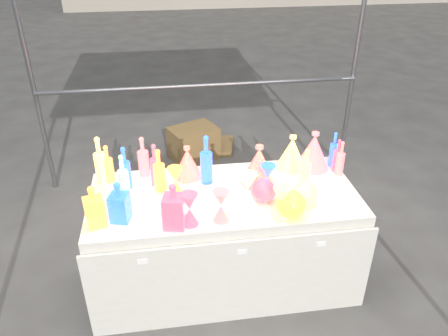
{
  "coord_description": "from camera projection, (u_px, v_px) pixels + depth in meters",
  "views": [
    {
      "loc": [
        -0.36,
        -2.43,
        2.37
      ],
      "look_at": [
        0.0,
        0.0,
        0.95
      ],
      "focal_mm": 35.0,
      "sensor_mm": 36.0,
      "label": 1
    }
  ],
  "objects": [
    {
      "name": "ground",
      "position": [
        224.0,
        276.0,
        3.32
      ],
      "size": [
        80.0,
        80.0,
        0.0
      ],
      "primitive_type": "plane",
      "color": "slate",
      "rests_on": "ground"
    },
    {
      "name": "display_table",
      "position": [
        224.0,
        238.0,
        3.12
      ],
      "size": [
        1.84,
        0.83,
        0.75
      ],
      "color": "silver",
      "rests_on": "ground"
    },
    {
      "name": "cardboard_box_closed",
      "position": [
        194.0,
        143.0,
        4.86
      ],
      "size": [
        0.6,
        0.53,
        0.36
      ],
      "primitive_type": "cube",
      "rotation": [
        0.0,
        0.0,
        0.42
      ],
      "color": "olive",
      "rests_on": "ground"
    },
    {
      "name": "cardboard_box_flat",
      "position": [
        206.0,
        145.0,
        5.15
      ],
      "size": [
        0.72,
        0.58,
        0.05
      ],
      "primitive_type": "cube",
      "rotation": [
        0.0,
        0.0,
        -0.2
      ],
      "color": "olive",
      "rests_on": "ground"
    },
    {
      "name": "bottle_0",
      "position": [
        108.0,
        164.0,
        3.01
      ],
      "size": [
        0.08,
        0.08,
        0.28
      ],
      "primitive_type": null,
      "rotation": [
        0.0,
        0.0,
        -0.06
      ],
      "color": "#DA1442",
      "rests_on": "display_table"
    },
    {
      "name": "bottle_1",
      "position": [
        125.0,
        168.0,
        2.93
      ],
      "size": [
        0.09,
        0.09,
        0.31
      ],
      "primitive_type": null,
      "rotation": [
        0.0,
        0.0,
        0.26
      ],
      "color": "#1C9B57",
      "rests_on": "display_table"
    },
    {
      "name": "bottle_2",
      "position": [
        155.0,
        165.0,
        2.97
      ],
      "size": [
        0.08,
        0.08,
        0.31
      ],
      "primitive_type": null,
      "rotation": [
        0.0,
        0.0,
        0.26
      ],
      "color": "orange",
      "rests_on": "display_table"
    },
    {
      "name": "bottle_3",
      "position": [
        143.0,
        157.0,
        3.08
      ],
      "size": [
        0.1,
        0.1,
        0.3
      ],
      "primitive_type": null,
      "rotation": [
        0.0,
        0.0,
        0.34
      ],
      "color": "#2E22CB",
      "rests_on": "display_table"
    },
    {
      "name": "bottle_4",
      "position": [
        100.0,
        160.0,
        2.99
      ],
      "size": [
        0.1,
        0.1,
        0.35
      ],
      "primitive_type": null,
      "rotation": [
        0.0,
        0.0,
        0.23
      ],
      "color": "teal",
      "rests_on": "display_table"
    },
    {
      "name": "bottle_5",
      "position": [
        123.0,
        177.0,
        2.82
      ],
      "size": [
        0.09,
        0.09,
        0.32
      ],
      "primitive_type": null,
      "rotation": [
        0.0,
        0.0,
        -0.4
      ],
      "color": "#CD29B6",
      "rests_on": "display_table"
    },
    {
      "name": "bottle_6",
      "position": [
        159.0,
        170.0,
        2.91
      ],
      "size": [
        0.1,
        0.1,
        0.31
      ],
      "primitive_type": null,
      "rotation": [
        0.0,
        0.0,
        0.25
      ],
      "color": "#DA1442",
      "rests_on": "display_table"
    },
    {
      "name": "bottle_7",
      "position": [
        206.0,
        159.0,
        2.98
      ],
      "size": [
        0.1,
        0.1,
        0.36
      ],
      "primitive_type": null,
      "rotation": [
        0.0,
        0.0,
        0.22
      ],
      "color": "#1C9B57",
      "rests_on": "display_table"
    },
    {
      "name": "decanter_0",
      "position": [
        94.0,
        206.0,
        2.58
      ],
      "size": [
        0.14,
        0.14,
        0.27
      ],
      "primitive_type": null,
      "rotation": [
        0.0,
        0.0,
        0.28
      ],
      "color": "#DA1442",
      "rests_on": "display_table"
    },
    {
      "name": "decanter_1",
      "position": [
        174.0,
        205.0,
        2.57
      ],
      "size": [
        0.15,
        0.15,
        0.29
      ],
      "primitive_type": null,
      "rotation": [
        0.0,
        0.0,
        -0.2
      ],
      "color": "orange",
      "rests_on": "display_table"
    },
    {
      "name": "decanter_2",
      "position": [
        119.0,
        201.0,
        2.62
      ],
      "size": [
        0.13,
        0.13,
        0.27
      ],
      "primitive_type": null,
      "rotation": [
        0.0,
        0.0,
        -0.26
      ],
      "color": "#1C9B57",
      "rests_on": "display_table"
    },
    {
      "name": "hourglass_0",
      "position": [
        190.0,
        209.0,
        2.6
      ],
      "size": [
        0.12,
        0.12,
        0.21
      ],
      "primitive_type": null,
      "rotation": [
        0.0,
        0.0,
        0.1
      ],
      "color": "orange",
      "rests_on": "display_table"
    },
    {
      "name": "hourglass_1",
      "position": [
        221.0,
        206.0,
        2.64
      ],
      "size": [
        0.11,
        0.11,
        0.21
      ],
      "primitive_type": null,
      "rotation": [
        0.0,
        0.0,
        -0.05
      ],
      "color": "#2E22CB",
      "rests_on": "display_table"
    },
    {
      "name": "hourglass_2",
      "position": [
        281.0,
        203.0,
        2.65
      ],
      "size": [
        0.14,
        0.14,
        0.22
      ],
      "primitive_type": null,
      "rotation": [
        0.0,
        0.0,
        0.39
      ],
      "color": "teal",
      "rests_on": "display_table"
    },
    {
      "name": "hourglass_3",
      "position": [
        248.0,
        190.0,
        2.77
      ],
      "size": [
        0.15,
        0.15,
        0.23
      ],
      "primitive_type": null,
      "rotation": [
        0.0,
        0.0,
        0.39
      ],
      "color": "#CD29B6",
      "rests_on": "display_table"
    },
    {
      "name": "hourglass_4",
      "position": [
        176.0,
        181.0,
        2.88
      ],
      "size": [
        0.13,
        0.13,
        0.21
      ],
      "primitive_type": null,
      "rotation": [
        0.0,
        0.0,
        -0.4
      ],
      "color": "#DA1442",
      "rests_on": "display_table"
    },
    {
      "name": "hourglass_5",
      "position": [
        267.0,
        179.0,
        2.9
      ],
      "size": [
        0.14,
        0.14,
        0.21
      ],
      "primitive_type": null,
      "rotation": [
        0.0,
        0.0,
        -0.42
      ],
      "color": "#1C9B57",
      "rests_on": "display_table"
    },
    {
      "name": "globe_0",
      "position": [
        291.0,
        205.0,
        2.69
      ],
      "size": [
        0.2,
        0.2,
        0.15
      ],
      "primitive_type": null,
      "rotation": [
        0.0,
        0.0,
        0.04
      ],
      "color": "#DA1442",
      "rests_on": "display_table"
    },
    {
      "name": "globe_1",
      "position": [
        306.0,
        194.0,
        2.81
      ],
      "size": [
        0.21,
        0.21,
        0.13
      ],
      "primitive_type": null,
      "rotation": [
        0.0,
        0.0,
        0.35
      ],
      "color": "teal",
      "rests_on": "display_table"
    },
    {
      "name": "globe_2",
      "position": [
        264.0,
        192.0,
        2.84
      ],
      "size": [
        0.22,
        0.22,
        0.13
      ],
      "primitive_type": null,
      "rotation": [
        0.0,
        0.0,
        -0.42
      ],
      "color": "orange",
      "rests_on": "display_table"
    },
    {
      "name": "lampshade_0",
      "position": [
        259.0,
        164.0,
        3.0
      ],
      "size": [
        0.33,
        0.33,
        0.29
      ],
      "primitive_type": null,
      "rotation": [
        0.0,
        0.0,
        0.43
      ],
      "color": "yellow",
      "rests_on": "display_table"
    },
    {
      "name": "lampshade_1",
      "position": [
        187.0,
        162.0,
        3.08
      ],
      "size": [
        0.25,
        0.25,
        0.24
      ],
      "primitive_type": null,
      "rotation": [
        0.0,
        0.0,
        -0.26
      ],
      "color": "yellow",
      "rests_on": "display_table"
    },
    {
      "name": "lampshade_2",
      "position": [
        314.0,
        150.0,
        3.18
      ],
      "size": [
        0.29,
        0.29,
        0.29
      ],
      "primitive_type": null,
      "rotation": [
        0.0,
        0.0,
        -0.19
      ],
      "color": "#2E22CB",
      "rests_on": "display_table"
    },
    {
      "name": "lampshade_3",
      "position": [
        292.0,
        152.0,
        3.18
      ],
      "size": [
        0.28,
        0.28,
        0.26
      ],
      "primitive_type": null,
      "rotation": [
        0.0,
        0.0,
        0.34
      ],
      "color": "teal",
      "rests_on": "display_table"
    },
    {
      "name": "bottle_8",
      "position": [
        334.0,
        149.0,
        3.21
      ],
      "size": [
        0.07,
        0.07,
        0.27
      ],
      "primitive_type": null,
      "rotation": [
        0.0,
        0.0,
        -0.26
      ],
      "color": "#1C9B57",
      "rests_on": "display_table"
    },
    {
      "name": "bottle_9",
      "position": [
        338.0,
        155.0,
        3.15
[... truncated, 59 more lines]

